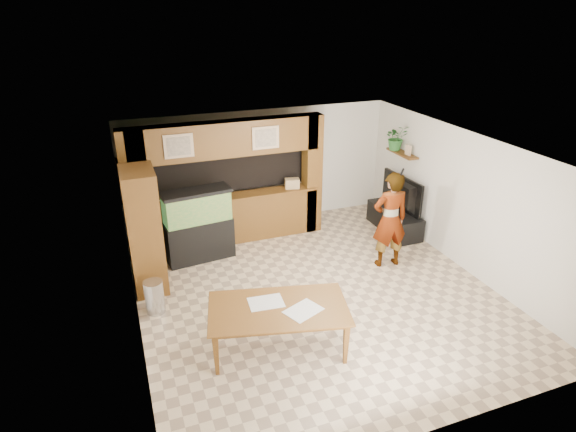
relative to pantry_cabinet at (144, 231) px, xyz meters
name	(u,v)px	position (x,y,z in m)	size (l,w,h in m)	color
floor	(316,292)	(2.70, -1.25, -1.10)	(6.50, 6.50, 0.00)	tan
ceiling	(320,150)	(2.70, -1.25, 1.50)	(6.50, 6.50, 0.00)	white
wall_back	(259,168)	(2.70, 2.00, 0.20)	(6.00, 6.00, 0.00)	silver
wall_left	(130,257)	(-0.30, -1.25, 0.20)	(6.50, 6.50, 0.00)	silver
wall_right	(465,202)	(5.70, -1.25, 0.20)	(6.50, 6.50, 0.00)	silver
partition	(224,181)	(1.75, 1.38, 0.21)	(4.20, 0.99, 2.60)	brown
wall_clock	(122,195)	(-0.27, -0.25, 0.80)	(0.05, 0.25, 0.25)	black
wall_shelf	(402,153)	(5.55, 0.70, 0.60)	(0.25, 0.90, 0.04)	brown
pantry_cabinet	(144,231)	(0.00, 0.00, 0.00)	(0.55, 0.90, 2.20)	brown
trash_can	(154,297)	(-0.01, -0.85, -0.81)	(0.31, 0.31, 0.57)	#B2B2B7
aquarium	(198,226)	(1.04, 0.70, -0.39)	(1.31, 0.49, 1.45)	black
tv_stand	(394,220)	(5.35, 0.45, -0.85)	(0.55, 1.50, 0.50)	black
television	(397,194)	(5.35, 0.45, -0.22)	(1.31, 0.17, 0.76)	black
photo_frame	(408,150)	(5.55, 0.49, 0.73)	(0.03, 0.16, 0.22)	tan
potted_plant	(396,137)	(5.52, 0.93, 0.90)	(0.50, 0.43, 0.55)	#2B6D2D
person	(390,220)	(4.39, -0.82, -0.15)	(0.69, 0.45, 1.90)	#967652
microphone	(402,172)	(4.44, -0.98, 0.84)	(0.04, 0.04, 0.16)	black
dining_table	(279,329)	(1.58, -2.45, -0.75)	(2.00, 1.11, 0.70)	brown
newspaper_a	(266,302)	(1.46, -2.23, -0.40)	(0.50, 0.37, 0.01)	silver
newspaper_b	(303,310)	(1.90, -2.61, -0.40)	(0.50, 0.37, 0.01)	silver
counter_box	(292,183)	(3.19, 1.20, 0.04)	(0.30, 0.20, 0.20)	#A48459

